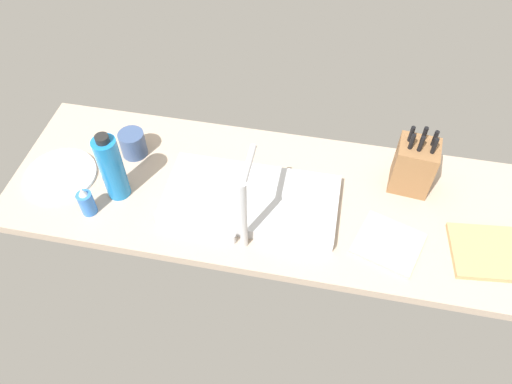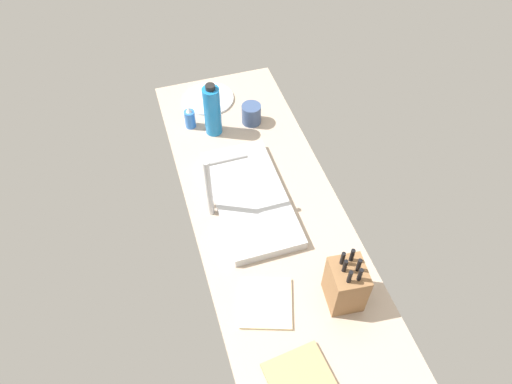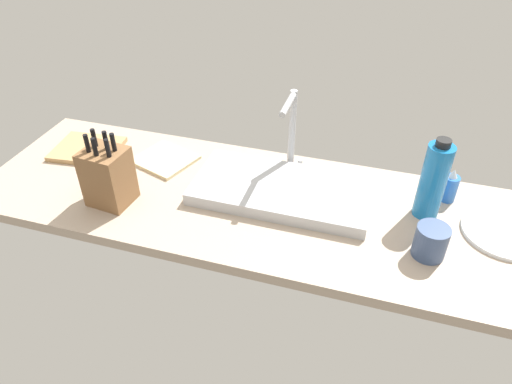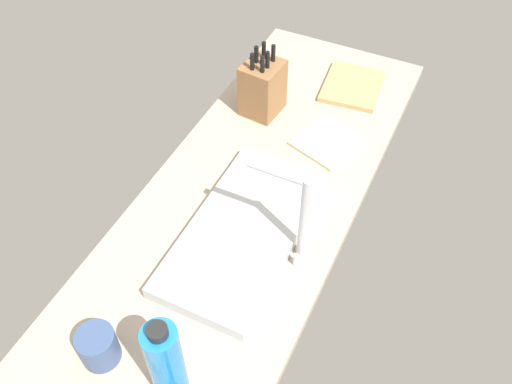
% 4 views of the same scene
% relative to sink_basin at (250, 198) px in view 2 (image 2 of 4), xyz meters
% --- Properties ---
extents(countertop_slab, '(1.85, 0.61, 0.04)m').
position_rel_sink_basin_xyz_m(countertop_slab, '(-0.08, -0.05, -0.04)').
color(countertop_slab, tan).
rests_on(countertop_slab, ground).
extents(sink_basin, '(0.57, 0.28, 0.04)m').
position_rel_sink_basin_xyz_m(sink_basin, '(0.00, 0.00, 0.00)').
color(sink_basin, '#B7BABF').
rests_on(sink_basin, countertop_slab).
extents(faucet, '(0.05, 0.17, 0.30)m').
position_rel_sink_basin_xyz_m(faucet, '(-0.01, 0.15, 0.16)').
color(faucet, '#B7BABF').
rests_on(faucet, countertop_slab).
extents(knife_block, '(0.14, 0.13, 0.25)m').
position_rel_sink_basin_xyz_m(knife_block, '(-0.51, -0.19, 0.08)').
color(knife_block, brown).
rests_on(knife_block, countertop_slab).
extents(soap_bottle, '(0.05, 0.05, 0.12)m').
position_rel_sink_basin_xyz_m(soap_bottle, '(0.52, 0.14, 0.03)').
color(soap_bottle, blue).
rests_on(soap_bottle, countertop_slab).
extents(water_bottle, '(0.08, 0.08, 0.27)m').
position_rel_sink_basin_xyz_m(water_bottle, '(0.45, 0.04, 0.10)').
color(water_bottle, '#1970B7').
rests_on(water_bottle, countertop_slab).
extents(dinner_plate, '(0.25, 0.25, 0.01)m').
position_rel_sink_basin_xyz_m(dinner_plate, '(0.68, 0.01, -0.01)').
color(dinner_plate, white).
rests_on(dinner_plate, countertop_slab).
extents(dish_towel, '(0.24, 0.23, 0.01)m').
position_rel_sink_basin_xyz_m(dish_towel, '(-0.46, 0.08, -0.01)').
color(dish_towel, beige).
rests_on(dish_towel, countertop_slab).
extents(coffee_mug, '(0.09, 0.09, 0.10)m').
position_rel_sink_basin_xyz_m(coffee_mug, '(0.46, -0.15, 0.03)').
color(coffee_mug, '#384C75').
rests_on(coffee_mug, countertop_slab).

